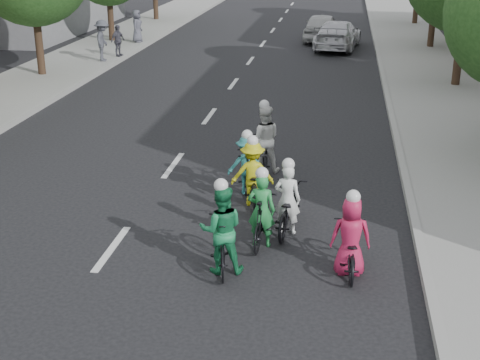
% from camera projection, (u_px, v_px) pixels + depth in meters
% --- Properties ---
extents(ground, '(120.00, 120.00, 0.00)m').
position_uv_depth(ground, '(112.00, 249.00, 13.29)').
color(ground, black).
rests_on(ground, ground).
extents(curb_left, '(0.18, 80.00, 0.18)m').
position_uv_depth(curb_left, '(40.00, 107.00, 23.35)').
color(curb_left, '#999993').
rests_on(curb_left, ground).
extents(sidewalk_right, '(4.00, 80.00, 0.15)m').
position_uv_depth(sidewalk_right, '(455.00, 124.00, 21.36)').
color(sidewalk_right, gray).
rests_on(sidewalk_right, ground).
extents(curb_right, '(0.18, 80.00, 0.18)m').
position_uv_depth(curb_right, '(392.00, 121.00, 21.63)').
color(curb_right, '#999993').
rests_on(curb_right, ground).
extents(cyclist_0, '(0.76, 1.70, 1.66)m').
position_uv_depth(cyclist_0, '(350.00, 244.00, 12.19)').
color(cyclist_0, black).
rests_on(cyclist_0, ground).
extents(cyclist_1, '(0.99, 1.75, 1.58)m').
position_uv_depth(cyclist_1, '(247.00, 168.00, 15.90)').
color(cyclist_1, black).
rests_on(cyclist_1, ground).
extents(cyclist_2, '(0.57, 1.71, 1.66)m').
position_uv_depth(cyclist_2, '(262.00, 217.00, 13.30)').
color(cyclist_2, black).
rests_on(cyclist_2, ground).
extents(cyclist_3, '(0.82, 1.90, 1.64)m').
position_uv_depth(cyclist_3, '(287.00, 207.00, 13.87)').
color(cyclist_3, black).
rests_on(cyclist_3, ground).
extents(cyclist_4, '(0.94, 1.70, 1.91)m').
position_uv_depth(cyclist_4, '(264.00, 145.00, 17.29)').
color(cyclist_4, black).
rests_on(cyclist_4, ground).
extents(cyclist_5, '(0.92, 1.79, 1.83)m').
position_uv_depth(cyclist_5, '(222.00, 236.00, 12.24)').
color(cyclist_5, black).
rests_on(cyclist_5, ground).
extents(cyclist_6, '(1.05, 1.97, 1.65)m').
position_uv_depth(cyclist_6, '(253.00, 179.00, 15.26)').
color(cyclist_6, black).
rests_on(cyclist_6, ground).
extents(follow_car_lead, '(2.61, 5.20, 1.45)m').
position_uv_depth(follow_car_lead, '(338.00, 35.00, 34.61)').
color(follow_car_lead, silver).
rests_on(follow_car_lead, ground).
extents(follow_car_trail, '(2.02, 4.54, 1.52)m').
position_uv_depth(follow_car_trail, '(322.00, 27.00, 37.01)').
color(follow_car_trail, beige).
rests_on(follow_car_trail, ground).
extents(spectator_0, '(0.87, 1.30, 1.87)m').
position_uv_depth(spectator_0, '(103.00, 41.00, 30.64)').
color(spectator_0, '#474953').
rests_on(spectator_0, sidewalk_left).
extents(spectator_1, '(0.68, 0.94, 1.49)m').
position_uv_depth(spectator_1, '(118.00, 41.00, 31.79)').
color(spectator_1, '#4E4C59').
rests_on(spectator_1, sidewalk_left).
extents(spectator_2, '(0.59, 0.86, 1.70)m').
position_uv_depth(spectator_2, '(137.00, 26.00, 35.66)').
color(spectator_2, '#535461').
rests_on(spectator_2, sidewalk_left).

